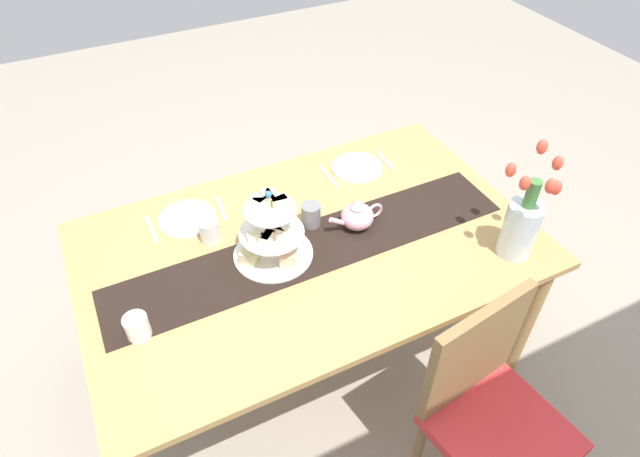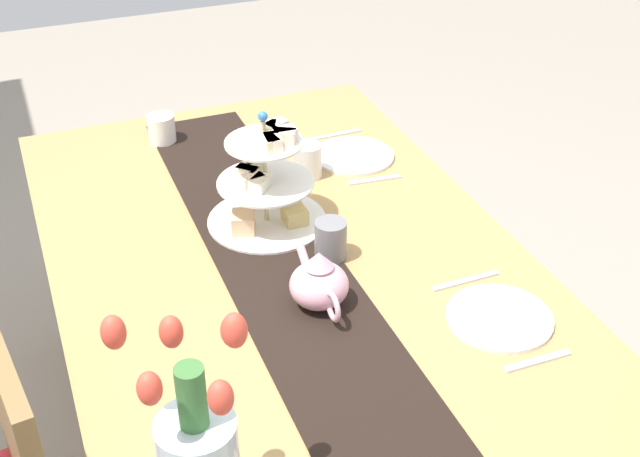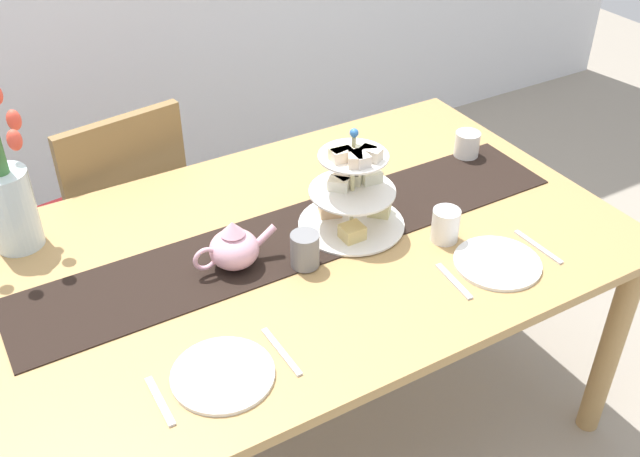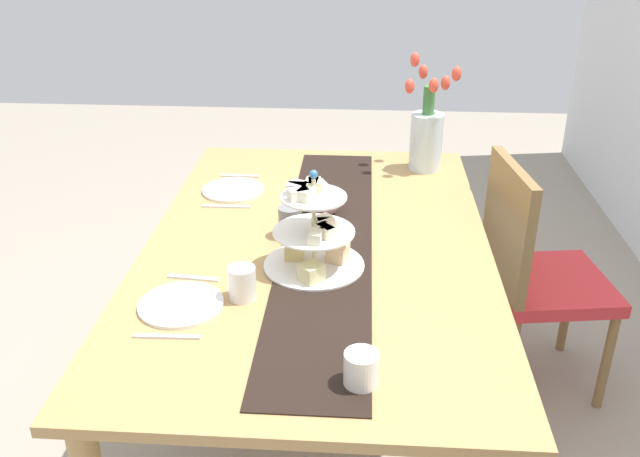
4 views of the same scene
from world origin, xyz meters
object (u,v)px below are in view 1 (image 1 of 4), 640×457
Objects in this scene: mug_grey at (311,215)px; mug_white_text at (210,231)px; fork_left at (384,159)px; teapot at (358,215)px; chair_left at (489,407)px; dinner_plate_left at (357,167)px; knife_left at (328,176)px; tulip_vase at (522,222)px; fork_right at (221,208)px; knife_right at (151,229)px; dinner_plate_right at (187,218)px; tiered_cake_stand at (271,234)px; cream_jug at (137,327)px; dining_table at (309,259)px.

mug_white_text is at bearing -13.16° from mug_grey.
fork_left is at bearing -169.70° from mug_white_text.
teapot reaches higher than mug_grey.
mug_grey is at bearing -72.98° from chair_left.
dinner_plate_left is (-0.08, -1.11, 0.25)m from chair_left.
knife_left is 0.33m from mug_grey.
mug_white_text is at bearing 15.16° from knife_left.
chair_left is 2.01× the size of tulip_vase.
tulip_vase is at bearing 141.74° from fork_right.
tulip_vase is 2.67× the size of knife_right.
mug_white_text reaches higher than dinner_plate_left.
teapot is at bearing 82.80° from knife_left.
dinner_plate_left is 1.00× the size of dinner_plate_right.
dinner_plate_left is 1.53× the size of fork_right.
dinner_plate_left is at bearing -69.12° from tulip_vase.
knife_right is (0.38, -0.34, -0.11)m from tiered_cake_stand.
cream_jug reaches higher than dinner_plate_left.
teapot reaches higher than cream_jug.
dinner_plate_right reaches higher than knife_right.
knife_left is (-0.94, -0.49, -0.04)m from cream_jug.
tiered_cake_stand is 0.78m from fork_left.
dinner_plate_left is at bearing 180.00° from knife_left.
mug_white_text is (-0.20, 0.16, 0.04)m from knife_right.
dinner_plate_left is 0.79m from dinner_plate_right.
mug_white_text reaches higher than fork_left.
tiered_cake_stand is at bearing 0.18° from teapot.
teapot reaches higher than dinner_plate_left.
teapot is 0.48m from fork_left.
tiered_cake_stand is (0.47, -0.77, 0.35)m from chair_left.
dinner_plate_right is at bearing 180.00° from knife_right.
knife_right is at bearing -39.12° from mug_white_text.
chair_left is at bearing 147.94° from cream_jug.
tiered_cake_stand reaches higher than dinner_plate_left.
dining_table is 18.26× the size of mug_grey.
fork_right is 0.29m from knife_right.
mug_grey is at bearing 139.58° from fork_right.
dining_table is at bearing 60.36° from mug_grey.
tulip_vase is 0.75m from fork_left.
dining_table is 0.43m from fork_right.
fork_right is (0.50, 0.00, 0.00)m from knife_left.
dining_table is at bearing 40.56° from dinner_plate_left.
dining_table is at bearing -179.56° from tiered_cake_stand.
chair_left is 6.07× the size of fork_right.
mug_grey reaches higher than knife_left.
mug_white_text is at bearing 12.27° from dinner_plate_left.
teapot is 1.40× the size of knife_right.
tiered_cake_stand is 1.79× the size of knife_right.
tiered_cake_stand is 0.54m from knife_left.
dining_table is at bearing 151.49° from mug_white_text.
chair_left is 9.58× the size of mug_grey.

